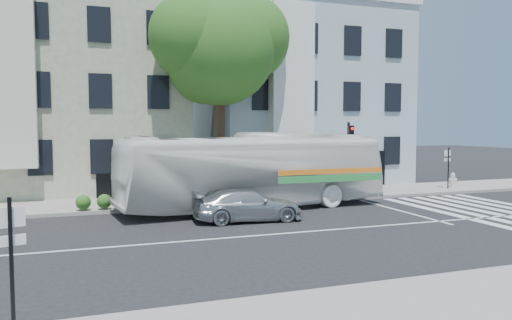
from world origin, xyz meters
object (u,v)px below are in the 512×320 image
traffic_signal (349,150)px  near_sign_pole (11,251)px  sedan (248,205)px  fire_hydrant (453,180)px  bus (255,171)px

traffic_signal → near_sign_pole: size_ratio=1.60×
sedan → fire_hydrant: size_ratio=5.07×
bus → sedan: size_ratio=2.86×
bus → fire_hydrant: size_ratio=14.50×
traffic_signal → near_sign_pole: traffic_signal is taller
sedan → fire_hydrant: sedan is taller
sedan → traffic_signal: size_ratio=1.10×
sedan → fire_hydrant: 15.06m
bus → sedan: bus is taller
bus → fire_hydrant: (13.01, 2.38, -1.12)m
bus → near_sign_pole: (-8.45, -12.01, -0.01)m
bus → traffic_signal: (5.32, 0.92, 0.81)m
near_sign_pole → sedan: bearing=34.5°
sedan → traffic_signal: traffic_signal is taller
traffic_signal → fire_hydrant: traffic_signal is taller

